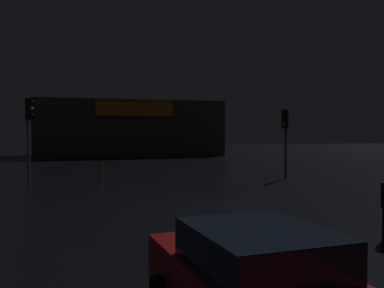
% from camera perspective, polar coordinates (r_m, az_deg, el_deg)
% --- Properties ---
extents(ground_plane, '(120.00, 120.00, 0.00)m').
position_cam_1_polar(ground_plane, '(15.64, 1.02, -8.04)').
color(ground_plane, black).
extents(store_building, '(19.42, 8.68, 5.83)m').
position_cam_1_polar(store_building, '(47.18, -8.54, 2.07)').
color(store_building, '#4C4742').
rests_on(store_building, ground).
extents(traffic_signal_main, '(0.41, 0.43, 4.24)m').
position_cam_1_polar(traffic_signal_main, '(22.08, -20.88, 3.19)').
color(traffic_signal_main, '#595B60').
rests_on(traffic_signal_main, ground).
extents(traffic_signal_opposite, '(0.43, 0.41, 3.84)m').
position_cam_1_polar(traffic_signal_opposite, '(24.12, 12.32, 2.05)').
color(traffic_signal_opposite, '#595B60').
rests_on(traffic_signal_opposite, ground).
extents(bollard_kerb_a, '(0.09, 0.09, 0.93)m').
position_cam_1_polar(bollard_kerb_a, '(23.60, -11.82, -3.61)').
color(bollard_kerb_a, gold).
rests_on(bollard_kerb_a, ground).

